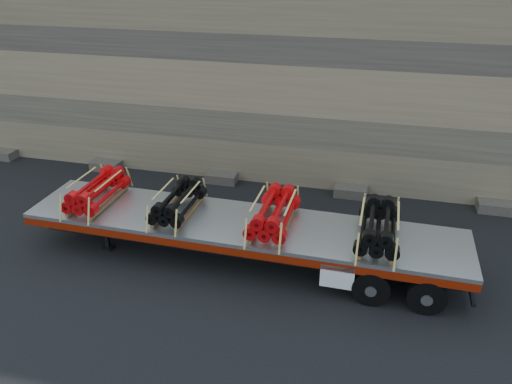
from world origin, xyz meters
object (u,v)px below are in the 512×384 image
trailer (241,240)px  bundle_midfront (178,202)px  bundle_rear (378,227)px  bundle_midrear (274,214)px  bundle_front (97,191)px

trailer → bundle_midfront: 2.16m
bundle_midfront → bundle_rear: 5.73m
trailer → bundle_rear: bundle_rear is taller
trailer → bundle_midfront: bundle_midfront is taller
bundle_midrear → trailer: bearing=-180.0°
trailer → bundle_midrear: bundle_midrear is taller
bundle_rear → bundle_midfront: bearing=-180.0°
bundle_midfront → bundle_front: bearing=180.0°
bundle_front → bundle_rear: bearing=-0.0°
bundle_midrear → bundle_rear: bearing=0.0°
trailer → bundle_rear: 3.96m
bundle_front → bundle_midrear: size_ratio=0.97×
bundle_front → bundle_midfront: (2.64, -0.04, -0.02)m
trailer → bundle_midfront: size_ratio=6.08×
bundle_front → bundle_midfront: size_ratio=1.06×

